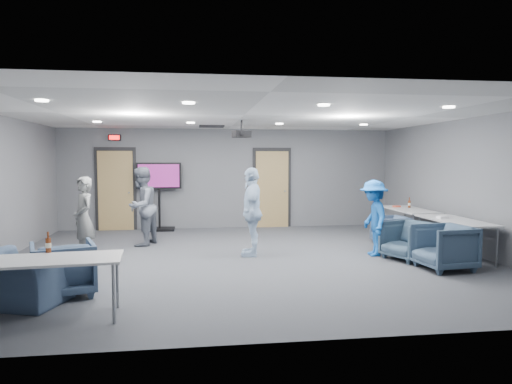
{
  "coord_description": "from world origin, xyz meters",
  "views": [
    {
      "loc": [
        -0.92,
        -8.48,
        1.88
      ],
      "look_at": [
        0.34,
        0.89,
        1.2
      ],
      "focal_mm": 32.0,
      "sensor_mm": 36.0,
      "label": 1
    }
  ],
  "objects": [
    {
      "name": "floor",
      "position": [
        0.0,
        0.0,
        0.0
      ],
      "size": [
        9.0,
        9.0,
        0.0
      ],
      "primitive_type": "plane",
      "color": "#3E4046",
      "rests_on": "ground"
    },
    {
      "name": "ceiling",
      "position": [
        0.0,
        0.0,
        2.7
      ],
      "size": [
        9.0,
        9.0,
        0.0
      ],
      "primitive_type": "plane",
      "rotation": [
        3.14,
        0.0,
        0.0
      ],
      "color": "white",
      "rests_on": "wall_back"
    },
    {
      "name": "wall_back",
      "position": [
        0.0,
        4.0,
        1.35
      ],
      "size": [
        9.0,
        0.02,
        2.7
      ],
      "primitive_type": "cube",
      "color": "slate",
      "rests_on": "floor"
    },
    {
      "name": "wall_front",
      "position": [
        0.0,
        -4.0,
        1.35
      ],
      "size": [
        9.0,
        0.02,
        2.7
      ],
      "primitive_type": "cube",
      "color": "slate",
      "rests_on": "floor"
    },
    {
      "name": "wall_right",
      "position": [
        4.5,
        0.0,
        1.35
      ],
      "size": [
        0.02,
        8.0,
        2.7
      ],
      "primitive_type": "cube",
      "color": "slate",
      "rests_on": "floor"
    },
    {
      "name": "door_left",
      "position": [
        -3.0,
        3.95,
        1.07
      ],
      "size": [
        1.06,
        0.17,
        2.24
      ],
      "color": "black",
      "rests_on": "wall_back"
    },
    {
      "name": "door_right",
      "position": [
        1.2,
        3.95,
        1.07
      ],
      "size": [
        1.06,
        0.17,
        2.24
      ],
      "color": "black",
      "rests_on": "wall_back"
    },
    {
      "name": "exit_sign",
      "position": [
        -3.0,
        3.93,
        2.45
      ],
      "size": [
        0.32,
        0.08,
        0.16
      ],
      "color": "black",
      "rests_on": "wall_back"
    },
    {
      "name": "hvac_diffuser",
      "position": [
        -0.5,
        2.8,
        2.69
      ],
      "size": [
        0.6,
        0.6,
        0.03
      ],
      "primitive_type": "cube",
      "color": "black",
      "rests_on": "ceiling"
    },
    {
      "name": "downlights",
      "position": [
        0.0,
        0.0,
        2.68
      ],
      "size": [
        6.18,
        3.78,
        0.02
      ],
      "color": "white",
      "rests_on": "ceiling"
    },
    {
      "name": "person_a",
      "position": [
        -2.97,
        0.23,
        0.78
      ],
      "size": [
        0.61,
        0.68,
        1.56
      ],
      "primitive_type": "imported",
      "rotation": [
        0.0,
        0.0,
        -1.04
      ],
      "color": "gray",
      "rests_on": "floor"
    },
    {
      "name": "person_b",
      "position": [
        -2.08,
        1.63,
        0.86
      ],
      "size": [
        0.93,
        1.02,
        1.72
      ],
      "primitive_type": "imported",
      "rotation": [
        0.0,
        0.0,
        -1.98
      ],
      "color": "slate",
      "rests_on": "floor"
    },
    {
      "name": "person_c",
      "position": [
        0.18,
        0.28,
        0.86
      ],
      "size": [
        0.58,
        1.06,
        1.72
      ],
      "primitive_type": "imported",
      "rotation": [
        0.0,
        0.0,
        -1.73
      ],
      "color": "#C0DAF7",
      "rests_on": "floor"
    },
    {
      "name": "person_d",
      "position": [
        2.54,
        -0.04,
        0.74
      ],
      "size": [
        0.65,
        1.01,
        1.48
      ],
      "primitive_type": "imported",
      "rotation": [
        0.0,
        0.0,
        -1.68
      ],
      "color": "blue",
      "rests_on": "floor"
    },
    {
      "name": "chair_right_a",
      "position": [
        3.35,
        0.99,
        0.32
      ],
      "size": [
        0.74,
        0.72,
        0.64
      ],
      "primitive_type": "imported",
      "rotation": [
        0.0,
        0.0,
        -1.51
      ],
      "color": "#3D4E69",
      "rests_on": "floor"
    },
    {
      "name": "chair_right_b",
      "position": [
        3.03,
        -0.49,
        0.36
      ],
      "size": [
        1.02,
        1.01,
        0.72
      ],
      "primitive_type": "imported",
      "rotation": [
        0.0,
        0.0,
        -1.19
      ],
      "color": "#35495B",
      "rests_on": "floor"
    },
    {
      "name": "chair_right_c",
      "position": [
        3.27,
        -1.31,
        0.39
      ],
      "size": [
        0.93,
        0.91,
        0.77
      ],
      "primitive_type": "imported",
      "rotation": [
        0.0,
        0.0,
        -1.46
      ],
      "color": "#36495E",
      "rests_on": "floor"
    },
    {
      "name": "chair_front_a",
      "position": [
        -2.73,
        -2.0,
        0.38
      ],
      "size": [
        1.03,
        1.04,
        0.75
      ],
      "primitive_type": "imported",
      "rotation": [
        0.0,
        0.0,
        3.48
      ],
      "color": "#3E516C",
      "rests_on": "floor"
    },
    {
      "name": "chair_front_b",
      "position": [
        -3.16,
        -2.37,
        0.34
      ],
      "size": [
        1.29,
        1.2,
        0.69
      ],
      "primitive_type": "imported",
      "rotation": [
        0.0,
        0.0,
        2.83
      ],
      "color": "#3D506B",
      "rests_on": "floor"
    },
    {
      "name": "table_right_a",
      "position": [
        4.0,
        1.46,
        0.68
      ],
      "size": [
        0.72,
        1.73,
        0.73
      ],
      "rotation": [
        0.0,
        0.0,
        1.57
      ],
      "color": "#ACAEB1",
      "rests_on": "floor"
    },
    {
      "name": "table_right_b",
      "position": [
        4.0,
        -0.44,
        0.68
      ],
      "size": [
        0.75,
        1.79,
        0.73
      ],
      "rotation": [
        0.0,
        0.0,
        1.57
      ],
      "color": "#ACAEB1",
      "rests_on": "floor"
    },
    {
      "name": "table_front_left",
      "position": [
        -2.68,
        -3.0,
        0.68
      ],
      "size": [
        1.83,
        0.89,
        0.73
      ],
      "rotation": [
        0.0,
        0.0,
        0.09
      ],
      "color": "#ACAEB1",
      "rests_on": "floor"
    },
    {
      "name": "bottle_front",
      "position": [
        -2.72,
        -2.63,
        0.83
      ],
      "size": [
        0.07,
        0.07,
        0.26
      ],
      "color": "#632911",
      "rests_on": "table_front_left"
    },
    {
      "name": "bottle_right",
      "position": [
        4.13,
        1.71,
        0.82
      ],
      "size": [
        0.07,
        0.07,
        0.25
      ],
      "color": "#632911",
      "rests_on": "table_right_a"
    },
    {
      "name": "snack_box",
      "position": [
        3.9,
        1.89,
        0.75
      ],
      "size": [
        0.19,
        0.15,
        0.04
      ],
      "primitive_type": "cube",
      "rotation": [
        0.0,
        0.0,
        0.26
      ],
      "color": "#D74E35",
      "rests_on": "table_right_a"
    },
    {
      "name": "wrapper",
      "position": [
        3.87,
        -0.23,
        0.75
      ],
      "size": [
        0.22,
        0.16,
        0.05
      ],
      "primitive_type": "cube",
      "rotation": [
        0.0,
        0.0,
        0.13
      ],
      "color": "white",
      "rests_on": "table_right_b"
    },
    {
      "name": "tv_stand",
      "position": [
        -1.86,
        3.75,
        1.02
      ],
      "size": [
        1.17,
        0.56,
        1.8
      ],
      "color": "black",
      "rests_on": "floor"
    },
    {
      "name": "projector",
      "position": [
        0.05,
        0.99,
        2.4
      ],
      "size": [
        0.4,
        0.37,
        0.36
      ],
      "rotation": [
        0.0,
        0.0,
        0.22
      ],
      "color": "black",
      "rests_on": "ceiling"
    }
  ]
}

